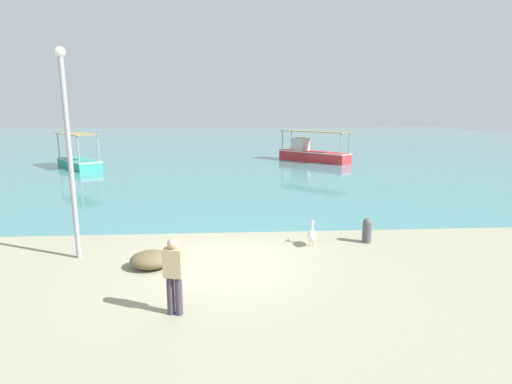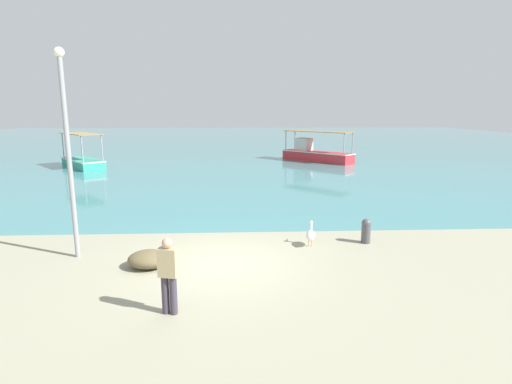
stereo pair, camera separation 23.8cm
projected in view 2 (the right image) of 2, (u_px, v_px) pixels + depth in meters
name	position (u px, v px, depth m)	size (l,w,h in m)	color
ground	(222.00, 264.00, 11.35)	(120.00, 120.00, 0.00)	gray
harbor_water	(234.00, 141.00, 58.33)	(110.00, 90.00, 0.00)	teal
fishing_boat_outer	(83.00, 161.00, 30.41)	(4.37, 4.81, 2.62)	teal
fishing_boat_center	(316.00, 153.00, 34.42)	(5.65, 5.76, 2.57)	red
pelican	(311.00, 235.00, 12.80)	(0.42, 0.80, 0.80)	#E0997A
lamp_post	(68.00, 144.00, 11.26)	(0.28, 0.28, 5.97)	gray
mooring_bollard	(366.00, 230.00, 13.09)	(0.31, 0.31, 0.82)	#47474C
fisherman_standing	(168.00, 274.00, 8.41)	(0.44, 0.31, 1.69)	#3B3342
net_pile	(149.00, 259.00, 11.09)	(1.17, 0.99, 0.47)	brown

